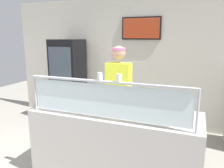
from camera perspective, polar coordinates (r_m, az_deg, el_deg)
The scene contains 10 objects.
ground_plane at distance 3.80m, azimuth 4.21°, elevation -17.83°, with size 12.00×12.00×0.00m, color gray.
shop_rear_unit at distance 4.72m, azimuth 9.68°, elevation 5.48°, with size 6.57×0.13×2.70m.
serving_counter at distance 3.06m, azimuth 0.82°, elevation -15.54°, with size 2.17×0.78×0.95m, color #BCB7B2.
sneeze_guard at distance 2.49m, azimuth -1.78°, elevation -3.09°, with size 1.99×0.06×0.47m.
pizza_tray at distance 2.94m, azimuth 0.36°, elevation -6.26°, with size 0.43×0.43×0.04m.
pizza_server at distance 2.90m, azimuth 0.99°, elevation -6.05°, with size 0.07×0.28×0.01m, color #ADAFB7.
parmesan_shaker at distance 2.47m, azimuth -3.13°, elevation 1.83°, with size 0.06×0.06×0.09m.
pepper_flake_shaker at distance 2.38m, azimuth 1.85°, elevation 1.42°, with size 0.06×0.06×0.09m.
worker_figure at distance 3.50m, azimuth 1.74°, elevation -2.59°, with size 0.41×0.50×1.76m.
drink_fridge at distance 5.03m, azimuth -11.24°, elevation 0.76°, with size 0.64×0.60×1.84m.
Camera 1 is at (2.03, -2.15, 1.90)m, focal length 35.30 mm.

